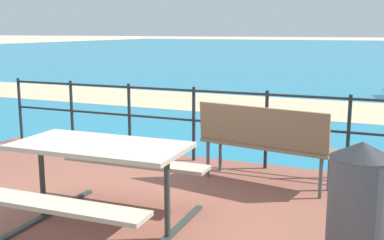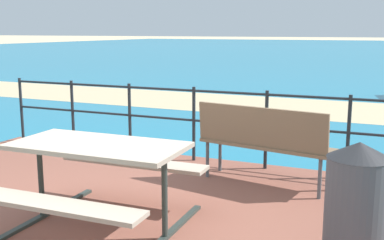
% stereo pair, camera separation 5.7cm
% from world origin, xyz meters
% --- Properties ---
extents(ground_plane, '(240.00, 240.00, 0.00)m').
position_xyz_m(ground_plane, '(0.00, 0.00, 0.00)').
color(ground_plane, beige).
extents(patio_paving, '(6.40, 5.20, 0.06)m').
position_xyz_m(patio_paving, '(0.00, 0.00, 0.03)').
color(patio_paving, brown).
rests_on(patio_paving, ground).
extents(sea_water, '(90.00, 90.00, 0.01)m').
position_xyz_m(sea_water, '(0.00, 40.00, 0.01)').
color(sea_water, teal).
rests_on(sea_water, ground).
extents(beach_strip, '(54.04, 3.69, 0.01)m').
position_xyz_m(beach_strip, '(0.00, 7.75, 0.01)').
color(beach_strip, tan).
rests_on(beach_strip, ground).
extents(picnic_table, '(1.54, 1.55, 0.77)m').
position_xyz_m(picnic_table, '(0.11, 0.04, 0.64)').
color(picnic_table, tan).
rests_on(picnic_table, patio_paving).
extents(park_bench, '(1.57, 0.67, 0.91)m').
position_xyz_m(park_bench, '(1.12, 1.74, 0.61)').
color(park_bench, '#7A6047').
rests_on(park_bench, patio_paving).
extents(railing_fence, '(5.94, 0.04, 1.00)m').
position_xyz_m(railing_fence, '(0.00, 2.41, 0.68)').
color(railing_fence, '#1E2328').
rests_on(railing_fence, patio_paving).
extents(trash_bin, '(0.47, 0.47, 0.92)m').
position_xyz_m(trash_bin, '(2.22, 0.31, 0.52)').
color(trash_bin, '#4C4C51').
rests_on(trash_bin, patio_paving).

